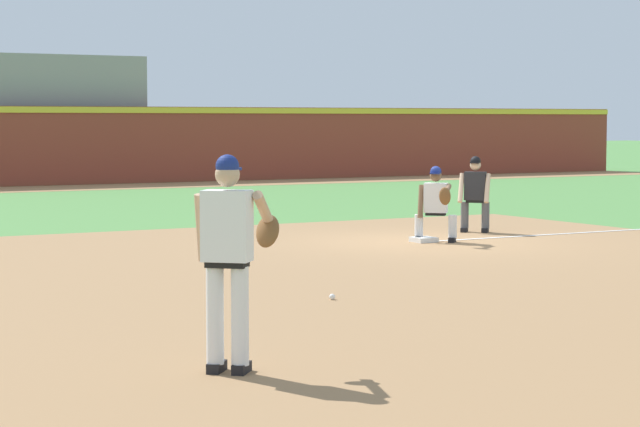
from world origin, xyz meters
The scene contains 10 objects.
ground_plane centered at (0.00, 0.00, 0.00)m, with size 160.00×160.00×0.00m, color #518942.
infield_dirt_patch centered at (-3.93, -4.32, 0.00)m, with size 18.00×18.00×0.01m, color #9E754C.
warning_track_strip centered at (0.00, 20.00, 0.00)m, with size 48.00×3.20×0.01m, color #9E754C.
first_base_bag centered at (0.00, 0.00, 0.04)m, with size 0.38×0.38×0.09m, color white.
baseball centered at (-4.92, -5.32, 0.04)m, with size 0.07×0.07×0.07m, color white.
pitcher centered at (-7.81, -8.63, 1.06)m, with size 0.85×0.55×1.86m.
first_baseman centered at (0.18, -0.12, 0.73)m, with size 0.72×1.09×1.34m.
umpire centered at (1.94, 1.12, 0.79)m, with size 0.67×0.67×1.46m.
outfield_wall centered at (0.00, 22.00, 1.39)m, with size 48.00×0.54×2.60m.
stadium_seating_block centered at (0.00, 24.47, 2.20)m, with size 7.65×3.35×4.35m.
Camera 1 is at (-12.28, -18.11, 2.15)m, focal length 70.00 mm.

